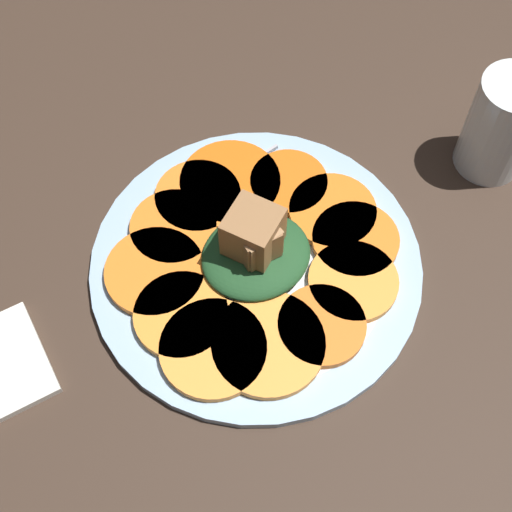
# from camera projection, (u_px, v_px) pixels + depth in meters

# --- Properties ---
(table_slab) EXTENTS (1.20, 1.20, 0.02)m
(table_slab) POSITION_uv_depth(u_px,v_px,m) (256.00, 272.00, 0.68)
(table_slab) COLOR #38281E
(table_slab) RESTS_ON ground
(plate) EXTENTS (0.31, 0.31, 0.01)m
(plate) POSITION_uv_depth(u_px,v_px,m) (256.00, 264.00, 0.66)
(plate) COLOR #99B7D1
(plate) RESTS_ON table_slab
(carrot_slice_0) EXTENTS (0.08, 0.08, 0.01)m
(carrot_slice_0) POSITION_uv_depth(u_px,v_px,m) (332.00, 211.00, 0.68)
(carrot_slice_0) COLOR orange
(carrot_slice_0) RESTS_ON plate
(carrot_slice_1) EXTENTS (0.08, 0.08, 0.01)m
(carrot_slice_1) POSITION_uv_depth(u_px,v_px,m) (289.00, 182.00, 0.70)
(carrot_slice_1) COLOR #D56013
(carrot_slice_1) RESTS_ON plate
(carrot_slice_2) EXTENTS (0.10, 0.10, 0.01)m
(carrot_slice_2) POSITION_uv_depth(u_px,v_px,m) (230.00, 182.00, 0.70)
(carrot_slice_2) COLOR #D35E11
(carrot_slice_2) RESTS_ON plate
(carrot_slice_3) EXTENTS (0.08, 0.08, 0.01)m
(carrot_slice_3) POSITION_uv_depth(u_px,v_px,m) (198.00, 197.00, 0.69)
(carrot_slice_3) COLOR orange
(carrot_slice_3) RESTS_ON plate
(carrot_slice_4) EXTENTS (0.08, 0.08, 0.01)m
(carrot_slice_4) POSITION_uv_depth(u_px,v_px,m) (173.00, 227.00, 0.67)
(carrot_slice_4) COLOR orange
(carrot_slice_4) RESTS_ON plate
(carrot_slice_5) EXTENTS (0.09, 0.09, 0.01)m
(carrot_slice_5) POSITION_uv_depth(u_px,v_px,m) (155.00, 272.00, 0.65)
(carrot_slice_5) COLOR orange
(carrot_slice_5) RESTS_ON plate
(carrot_slice_6) EXTENTS (0.08, 0.08, 0.01)m
(carrot_slice_6) POSITION_uv_depth(u_px,v_px,m) (181.00, 315.00, 0.63)
(carrot_slice_6) COLOR orange
(carrot_slice_6) RESTS_ON plate
(carrot_slice_7) EXTENTS (0.09, 0.09, 0.01)m
(carrot_slice_7) POSITION_uv_depth(u_px,v_px,m) (213.00, 349.00, 0.61)
(carrot_slice_7) COLOR orange
(carrot_slice_7) RESTS_ON plate
(carrot_slice_8) EXTENTS (0.10, 0.10, 0.01)m
(carrot_slice_8) POSITION_uv_depth(u_px,v_px,m) (268.00, 344.00, 0.61)
(carrot_slice_8) COLOR orange
(carrot_slice_8) RESTS_ON plate
(carrot_slice_9) EXTENTS (0.08, 0.08, 0.01)m
(carrot_slice_9) POSITION_uv_depth(u_px,v_px,m) (322.00, 325.00, 0.62)
(carrot_slice_9) COLOR orange
(carrot_slice_9) RESTS_ON plate
(carrot_slice_10) EXTENTS (0.08, 0.08, 0.01)m
(carrot_slice_10) POSITION_uv_depth(u_px,v_px,m) (353.00, 281.00, 0.64)
(carrot_slice_10) COLOR orange
(carrot_slice_10) RESTS_ON plate
(carrot_slice_11) EXTENTS (0.08, 0.08, 0.01)m
(carrot_slice_11) POSITION_uv_depth(u_px,v_px,m) (355.00, 240.00, 0.66)
(carrot_slice_11) COLOR orange
(carrot_slice_11) RESTS_ON plate
(center_pile) EXTENTS (0.10, 0.09, 0.07)m
(center_pile) POSITION_uv_depth(u_px,v_px,m) (256.00, 246.00, 0.64)
(center_pile) COLOR #1E4723
(center_pile) RESTS_ON plate
(fork) EXTENTS (0.19, 0.05, 0.00)m
(fork) POSITION_uv_depth(u_px,v_px,m) (213.00, 197.00, 0.69)
(fork) COLOR #B2B2B7
(fork) RESTS_ON plate
(water_glass) EXTENTS (0.07, 0.07, 0.11)m
(water_glass) POSITION_uv_depth(u_px,v_px,m) (502.00, 126.00, 0.68)
(water_glass) COLOR silver
(water_glass) RESTS_ON table_slab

